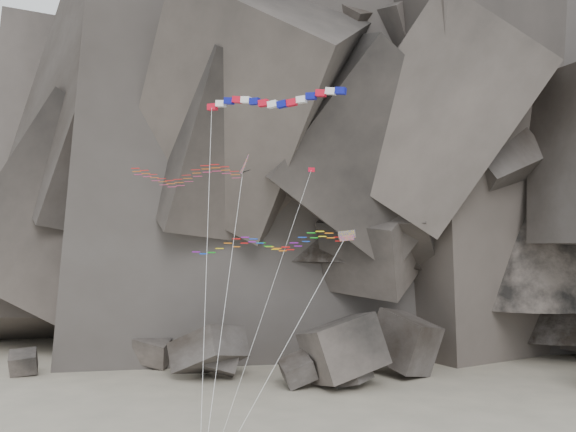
% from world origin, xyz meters
% --- Properties ---
extents(headland, '(110.00, 70.00, 84.00)m').
position_xyz_m(headland, '(0.00, 70.00, 42.00)').
color(headland, '#554C45').
rests_on(headland, ground).
extents(boulder_field, '(77.72, 18.47, 9.16)m').
position_xyz_m(boulder_field, '(3.21, 32.75, 2.39)').
color(boulder_field, '#47423F').
rests_on(boulder_field, ground).
extents(delta_kite, '(10.79, 12.60, 22.09)m').
position_xyz_m(delta_kite, '(-6.15, 3.98, 22.14)').
color(delta_kite, red).
rests_on(delta_kite, ground).
extents(banner_kite, '(10.31, 8.62, 25.60)m').
position_xyz_m(banner_kite, '(2.30, -1.01, 26.47)').
color(banner_kite, red).
rests_on(banner_kite, ground).
extents(parafoil_kite, '(12.35, 8.60, 16.08)m').
position_xyz_m(parafoil_kite, '(1.36, 0.18, 16.71)').
color(parafoil_kite, gold).
rests_on(parafoil_kite, ground).
extents(pennant_kite, '(5.28, 11.35, 20.79)m').
position_xyz_m(pennant_kite, '(3.03, 0.18, 16.64)').
color(pennant_kite, red).
rests_on(pennant_kite, ground).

